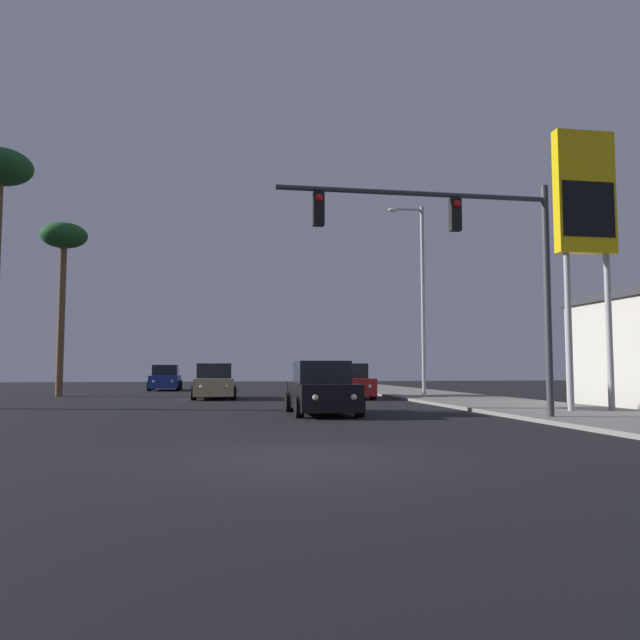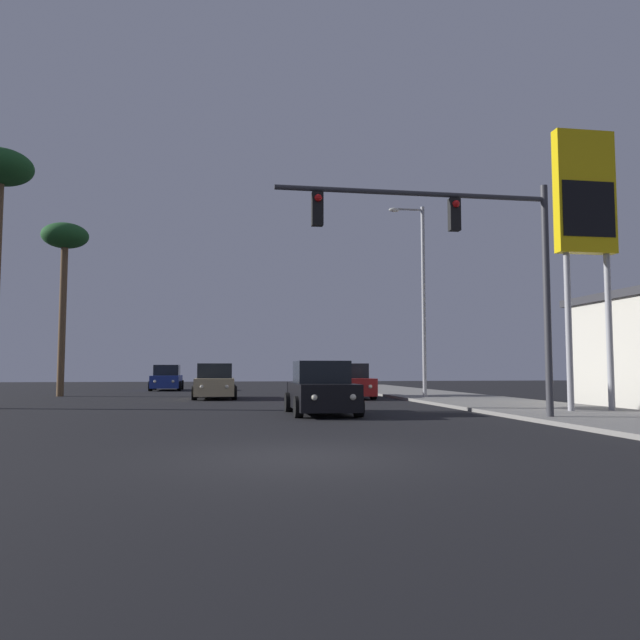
{
  "view_description": "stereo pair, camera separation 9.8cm",
  "coord_description": "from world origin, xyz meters",
  "px_view_note": "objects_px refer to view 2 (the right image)",
  "views": [
    {
      "loc": [
        -1.43,
        -10.17,
        1.44
      ],
      "look_at": [
        2.35,
        12.71,
        3.25
      ],
      "focal_mm": 35.0,
      "sensor_mm": 36.0,
      "label": 1
    },
    {
      "loc": [
        -1.34,
        -10.19,
        1.44
      ],
      "look_at": [
        2.35,
        12.71,
        3.25
      ],
      "focal_mm": 35.0,
      "sensor_mm": 36.0,
      "label": 2
    }
  ],
  "objects_px": {
    "car_black": "(321,390)",
    "car_tan": "(215,383)",
    "car_red": "(348,383)",
    "traffic_light_mast": "(470,248)",
    "street_lamp": "(421,290)",
    "gas_station_sign": "(585,207)",
    "car_blue": "(167,379)",
    "palm_tree_mid": "(65,246)"
  },
  "relations": [
    {
      "from": "gas_station_sign",
      "to": "car_red",
      "type": "bearing_deg",
      "value": 114.96
    },
    {
      "from": "traffic_light_mast",
      "to": "gas_station_sign",
      "type": "xyz_separation_m",
      "value": [
        4.77,
        2.01,
        1.87
      ]
    },
    {
      "from": "street_lamp",
      "to": "palm_tree_mid",
      "type": "xyz_separation_m",
      "value": [
        -17.47,
        6.18,
        2.79
      ]
    },
    {
      "from": "car_red",
      "to": "car_blue",
      "type": "distance_m",
      "value": 16.11
    },
    {
      "from": "car_red",
      "to": "car_tan",
      "type": "relative_size",
      "value": 1.0
    },
    {
      "from": "car_tan",
      "to": "street_lamp",
      "type": "bearing_deg",
      "value": 166.28
    },
    {
      "from": "car_black",
      "to": "street_lamp",
      "type": "relative_size",
      "value": 0.48
    },
    {
      "from": "car_red",
      "to": "car_blue",
      "type": "xyz_separation_m",
      "value": [
        -9.62,
        12.92,
        0.0
      ]
    },
    {
      "from": "car_red",
      "to": "street_lamp",
      "type": "bearing_deg",
      "value": 151.72
    },
    {
      "from": "car_tan",
      "to": "palm_tree_mid",
      "type": "xyz_separation_m",
      "value": [
        -7.93,
        3.76,
        7.15
      ]
    },
    {
      "from": "car_black",
      "to": "car_red",
      "type": "bearing_deg",
      "value": -105.6
    },
    {
      "from": "car_black",
      "to": "palm_tree_mid",
      "type": "xyz_separation_m",
      "value": [
        -11.35,
        14.6,
        7.15
      ]
    },
    {
      "from": "palm_tree_mid",
      "to": "gas_station_sign",
      "type": "bearing_deg",
      "value": -39.22
    },
    {
      "from": "street_lamp",
      "to": "car_black",
      "type": "bearing_deg",
      "value": -126.0
    },
    {
      "from": "car_black",
      "to": "traffic_light_mast",
      "type": "relative_size",
      "value": 0.56
    },
    {
      "from": "car_blue",
      "to": "gas_station_sign",
      "type": "height_order",
      "value": "gas_station_sign"
    },
    {
      "from": "gas_station_sign",
      "to": "car_blue",
      "type": "bearing_deg",
      "value": 121.5
    },
    {
      "from": "car_blue",
      "to": "street_lamp",
      "type": "height_order",
      "value": "street_lamp"
    },
    {
      "from": "car_red",
      "to": "car_black",
      "type": "distance_m",
      "value": 10.52
    },
    {
      "from": "gas_station_sign",
      "to": "car_black",
      "type": "bearing_deg",
      "value": 169.91
    },
    {
      "from": "car_black",
      "to": "gas_station_sign",
      "type": "relative_size",
      "value": 0.48
    },
    {
      "from": "car_tan",
      "to": "car_blue",
      "type": "xyz_separation_m",
      "value": [
        -3.23,
        12.17,
        0.0
      ]
    },
    {
      "from": "street_lamp",
      "to": "gas_station_sign",
      "type": "bearing_deg",
      "value": -77.26
    },
    {
      "from": "street_lamp",
      "to": "palm_tree_mid",
      "type": "height_order",
      "value": "street_lamp"
    },
    {
      "from": "gas_station_sign",
      "to": "traffic_light_mast",
      "type": "bearing_deg",
      "value": -157.16
    },
    {
      "from": "car_blue",
      "to": "palm_tree_mid",
      "type": "height_order",
      "value": "palm_tree_mid"
    },
    {
      "from": "gas_station_sign",
      "to": "palm_tree_mid",
      "type": "height_order",
      "value": "gas_station_sign"
    },
    {
      "from": "car_tan",
      "to": "car_black",
      "type": "height_order",
      "value": "same"
    },
    {
      "from": "car_black",
      "to": "car_tan",
      "type": "bearing_deg",
      "value": -71.7
    },
    {
      "from": "car_black",
      "to": "car_blue",
      "type": "xyz_separation_m",
      "value": [
        -6.65,
        23.01,
        0.0
      ]
    },
    {
      "from": "traffic_light_mast",
      "to": "palm_tree_mid",
      "type": "bearing_deg",
      "value": 129.53
    },
    {
      "from": "car_red",
      "to": "palm_tree_mid",
      "type": "xyz_separation_m",
      "value": [
        -14.32,
        4.51,
        7.15
      ]
    },
    {
      "from": "car_red",
      "to": "traffic_light_mast",
      "type": "xyz_separation_m",
      "value": [
        0.61,
        -13.59,
        3.99
      ]
    },
    {
      "from": "car_tan",
      "to": "palm_tree_mid",
      "type": "relative_size",
      "value": 0.47
    },
    {
      "from": "traffic_light_mast",
      "to": "street_lamp",
      "type": "bearing_deg",
      "value": 78.0
    },
    {
      "from": "traffic_light_mast",
      "to": "car_blue",
      "type": "bearing_deg",
      "value": 111.11
    },
    {
      "from": "car_tan",
      "to": "street_lamp",
      "type": "height_order",
      "value": "street_lamp"
    },
    {
      "from": "car_red",
      "to": "traffic_light_mast",
      "type": "height_order",
      "value": "traffic_light_mast"
    },
    {
      "from": "car_tan",
      "to": "gas_station_sign",
      "type": "xyz_separation_m",
      "value": [
        11.78,
        -12.33,
        5.86
      ]
    },
    {
      "from": "traffic_light_mast",
      "to": "gas_station_sign",
      "type": "height_order",
      "value": "gas_station_sign"
    },
    {
      "from": "car_black",
      "to": "street_lamp",
      "type": "distance_m",
      "value": 11.29
    },
    {
      "from": "traffic_light_mast",
      "to": "palm_tree_mid",
      "type": "xyz_separation_m",
      "value": [
        -14.94,
        18.1,
        3.16
      ]
    }
  ]
}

